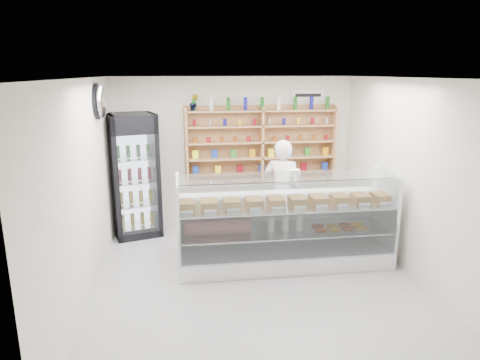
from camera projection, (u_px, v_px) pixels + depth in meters
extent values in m
plane|color=#9E9DA2|center=(257.00, 279.00, 6.11)|extent=(5.00, 5.00, 0.00)
plane|color=white|center=(259.00, 78.00, 5.42)|extent=(5.00, 5.00, 0.00)
plane|color=silver|center=(234.00, 151.00, 8.17)|extent=(4.50, 0.00, 4.50)
plane|color=silver|center=(314.00, 265.00, 3.37)|extent=(4.50, 0.00, 4.50)
plane|color=silver|center=(84.00, 191.00, 5.47)|extent=(0.00, 5.00, 5.00)
plane|color=silver|center=(413.00, 179.00, 6.07)|extent=(0.00, 5.00, 5.00)
cube|color=white|center=(284.00, 255.00, 6.59)|extent=(3.22, 0.91, 0.27)
cube|color=white|center=(278.00, 217.00, 6.88)|extent=(3.22, 0.05, 0.68)
cube|color=silver|center=(284.00, 230.00, 6.49)|extent=(3.09, 0.80, 0.02)
cube|color=silver|center=(285.00, 205.00, 6.39)|extent=(3.16, 0.84, 0.02)
cube|color=silver|center=(292.00, 222.00, 5.99)|extent=(3.16, 0.13, 1.12)
cube|color=silver|center=(287.00, 176.00, 6.23)|extent=(3.16, 0.64, 0.01)
imported|color=silver|center=(282.00, 191.00, 7.32)|extent=(0.77, 0.65, 1.79)
cube|color=black|center=(134.00, 175.00, 7.59)|extent=(0.97, 0.95, 2.19)
cube|color=#350537|center=(122.00, 125.00, 7.01)|extent=(0.75, 0.24, 0.31)
cube|color=silver|center=(126.00, 186.00, 7.25)|extent=(0.64, 0.19, 1.73)
cube|color=tan|center=(187.00, 144.00, 7.85)|extent=(0.04, 0.28, 1.33)
cube|color=tan|center=(262.00, 142.00, 8.03)|extent=(0.04, 0.28, 1.33)
cube|color=tan|center=(333.00, 141.00, 8.22)|extent=(0.04, 0.28, 1.33)
cube|color=tan|center=(261.00, 173.00, 8.18)|extent=(2.80, 0.28, 0.03)
cube|color=tan|center=(262.00, 158.00, 8.10)|extent=(2.80, 0.28, 0.03)
cube|color=tan|center=(262.00, 142.00, 8.03)|extent=(2.80, 0.28, 0.03)
cube|color=tan|center=(262.00, 126.00, 7.96)|extent=(2.80, 0.28, 0.03)
cube|color=tan|center=(262.00, 111.00, 7.89)|extent=(2.80, 0.28, 0.03)
imported|color=#1E6626|center=(194.00, 102.00, 7.68)|extent=(0.18, 0.16, 0.30)
ellipsoid|color=silver|center=(101.00, 101.00, 6.37)|extent=(0.15, 0.50, 0.50)
cube|color=white|center=(308.00, 95.00, 8.07)|extent=(0.62, 0.03, 0.20)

